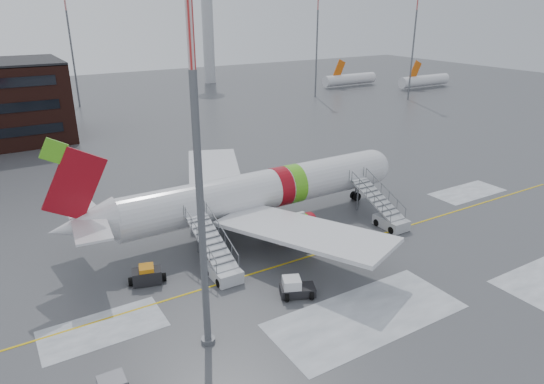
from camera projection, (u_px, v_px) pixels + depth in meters
ground at (343, 240)px, 44.49m from camera, size 260.00×260.00×0.00m
airliner at (253, 193)px, 46.09m from camera, size 35.03×32.97×11.18m
airstair_fwd at (386, 215)px, 47.16m from camera, size 2.05×7.70×3.48m
airstair_aft at (219, 262)px, 38.48m from camera, size 2.05×7.70×3.48m
pushback_tug at (295, 288)px, 35.73m from camera, size 2.89×2.60×1.46m
baggage_tractor at (147, 276)px, 37.34m from camera, size 2.98×1.85×1.48m
light_mast_near at (199, 176)px, 26.91m from camera, size 1.20×1.20×21.55m
control_tower at (207, 11)px, 128.01m from camera, size 6.40×6.40×30.00m
light_mast_far_ne at (317, 35)px, 109.28m from camera, size 1.20×1.20×24.25m
light_mast_far_n at (70, 39)px, 97.82m from camera, size 1.20×1.20×24.25m
light_mast_far_e at (414, 36)px, 105.87m from camera, size 1.20×1.20×24.25m
distant_aircraft at (375, 88)px, 125.79m from camera, size 35.00×18.00×8.00m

